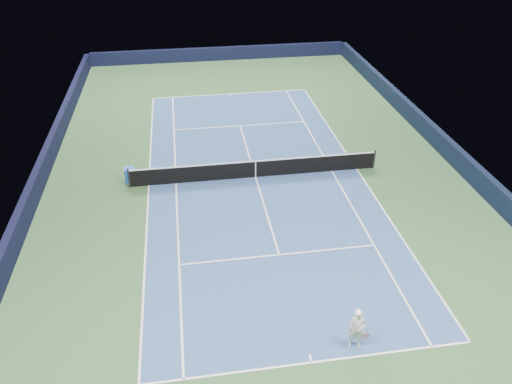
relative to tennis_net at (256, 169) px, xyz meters
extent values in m
plane|color=#2D502C|center=(0.00, 0.00, -0.50)|extent=(40.00, 40.00, 0.00)
cube|color=black|center=(0.00, 19.82, 0.05)|extent=(22.00, 0.35, 1.10)
cube|color=black|center=(10.82, 0.00, 0.05)|extent=(0.35, 40.00, 1.10)
cube|color=black|center=(-10.82, 0.00, 0.05)|extent=(0.35, 40.00, 1.10)
cube|color=#2D4A7E|center=(0.00, 0.00, -0.50)|extent=(10.97, 23.77, 0.01)
cube|color=white|center=(0.00, 11.88, -0.50)|extent=(10.97, 0.08, 0.00)
cube|color=white|center=(0.00, -11.88, -0.50)|extent=(10.97, 0.08, 0.00)
cube|color=white|center=(5.49, 0.00, -0.50)|extent=(0.08, 23.77, 0.00)
cube|color=white|center=(-5.49, 0.00, -0.50)|extent=(0.08, 23.77, 0.00)
cube|color=white|center=(4.12, 0.00, -0.50)|extent=(0.08, 23.77, 0.00)
cube|color=white|center=(-4.12, 0.00, -0.50)|extent=(0.08, 23.77, 0.00)
cube|color=white|center=(0.00, 6.40, -0.50)|extent=(8.23, 0.08, 0.00)
cube|color=white|center=(0.00, -6.40, -0.50)|extent=(8.23, 0.08, 0.00)
cube|color=white|center=(0.00, 0.00, -0.50)|extent=(0.08, 12.80, 0.00)
cube|color=white|center=(0.00, 11.73, -0.50)|extent=(0.08, 0.30, 0.00)
cube|color=white|center=(0.00, -11.73, -0.50)|extent=(0.08, 0.30, 0.00)
cylinder|color=black|center=(-6.40, 0.00, 0.03)|extent=(0.10, 0.10, 1.07)
cylinder|color=black|center=(6.40, 0.00, 0.03)|extent=(0.10, 0.10, 1.07)
cube|color=black|center=(0.00, 0.00, -0.05)|extent=(12.80, 0.03, 0.91)
cube|color=white|center=(0.00, 0.00, 0.44)|extent=(12.80, 0.04, 0.06)
cube|color=white|center=(0.00, 0.00, -0.05)|extent=(0.05, 0.04, 0.91)
cube|color=blue|center=(-6.40, 0.49, -0.09)|extent=(0.54, 0.50, 0.83)
cube|color=silver|center=(-6.11, 0.49, -0.05)|extent=(0.06, 0.37, 0.37)
imported|color=white|center=(1.58, -11.42, 0.28)|extent=(0.61, 0.44, 1.57)
cylinder|color=pink|center=(1.90, -11.47, 0.20)|extent=(0.03, 0.03, 0.26)
cylinder|color=black|center=(1.90, -11.47, -0.04)|extent=(0.26, 0.02, 0.26)
cylinder|color=pink|center=(1.90, -11.47, -0.04)|extent=(0.28, 0.03, 0.28)
sphere|color=#BACA2A|center=(1.68, -10.42, 1.74)|extent=(0.07, 0.07, 0.07)
camera|label=1|loc=(-3.42, -22.10, 12.76)|focal=35.00mm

